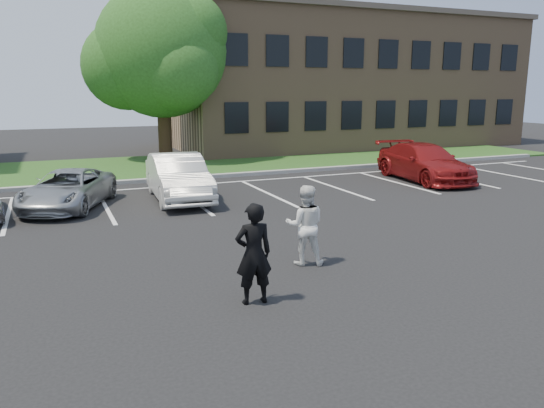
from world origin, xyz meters
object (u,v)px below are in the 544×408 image
Objects in this scene: man_white_shirt at (305,225)px; car_red_compact at (424,162)px; man_black_suit at (254,254)px; car_white_sedan at (178,177)px; office_building at (343,81)px; car_silver_minivan at (68,189)px; tree at (163,55)px.

car_red_compact is at bearing -116.83° from man_white_shirt.
man_black_suit is 2.34m from man_white_shirt.
car_red_compact is at bearing 2.69° from car_white_sedan.
car_red_compact is (-4.26, -13.95, -3.42)m from office_building.
car_red_compact is at bearing -106.97° from office_building.
car_silver_minivan is (-17.88, -13.76, -3.56)m from office_building.
car_white_sedan is at bearing -91.82° from man_black_suit.
man_black_suit reaches higher than car_white_sedan.
tree is 18.56m from man_white_shirt.
office_building is at bearing -120.01° from man_black_suit.
man_black_suit is 9.70m from car_silver_minivan.
tree reaches higher than car_silver_minivan.
car_white_sedan is at bearing -99.95° from tree.
tree is at bearing -164.22° from office_building.
tree is 1.89× the size of car_white_sedan.
man_white_shirt is 0.37× the size of car_white_sedan.
car_white_sedan is at bearing -136.07° from office_building.
tree reaches higher than man_black_suit.
tree is at bearing -69.16° from man_white_shirt.
man_black_suit is at bearing -123.42° from office_building.
car_silver_minivan is 0.92× the size of car_white_sedan.
man_black_suit is 9.26m from car_white_sedan.
car_white_sedan reaches higher than car_silver_minivan.
office_building is 22.84m from car_silver_minivan.
office_building is 25.63m from man_white_shirt.
man_black_suit is 1.05× the size of man_white_shirt.
office_building is 12.48× the size of man_black_suit.
car_red_compact is (13.62, -0.19, 0.15)m from car_silver_minivan.
man_black_suit is (-15.23, -23.09, -3.26)m from office_building.
car_white_sedan is (3.49, -0.11, 0.17)m from car_silver_minivan.
car_silver_minivan is 3.49m from car_white_sedan.
man_white_shirt is at bearing -135.51° from car_red_compact.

